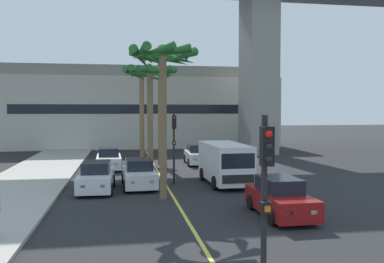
# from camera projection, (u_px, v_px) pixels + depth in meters

# --- Properties ---
(lane_stripe_center) EXTENTS (0.14, 56.00, 0.01)m
(lane_stripe_center) POSITION_uv_depth(u_px,v_px,m) (164.00, 182.00, 24.97)
(lane_stripe_center) COLOR #DBCC4C
(lane_stripe_center) RESTS_ON ground
(pier_building_backdrop) EXTENTS (31.28, 8.04, 9.20)m
(pier_building_backdrop) POSITION_uv_depth(u_px,v_px,m) (143.00, 108.00, 49.09)
(pier_building_backdrop) COLOR beige
(pier_building_backdrop) RESTS_ON ground
(car_queue_front) EXTENTS (1.94, 4.16, 1.56)m
(car_queue_front) POSITION_uv_depth(u_px,v_px,m) (139.00, 174.00, 23.17)
(car_queue_front) COLOR white
(car_queue_front) RESTS_ON ground
(car_queue_second) EXTENTS (1.92, 4.15, 1.56)m
(car_queue_second) POSITION_uv_depth(u_px,v_px,m) (109.00, 159.00, 30.12)
(car_queue_second) COLOR white
(car_queue_second) RESTS_ON ground
(car_queue_third) EXTENTS (1.93, 4.15, 1.56)m
(car_queue_third) POSITION_uv_depth(u_px,v_px,m) (96.00, 178.00, 22.02)
(car_queue_third) COLOR white
(car_queue_third) RESTS_ON ground
(car_queue_fourth) EXTENTS (1.86, 4.11, 1.56)m
(car_queue_fourth) POSITION_uv_depth(u_px,v_px,m) (280.00, 198.00, 16.85)
(car_queue_fourth) COLOR maroon
(car_queue_fourth) RESTS_ON ground
(car_queue_fifth) EXTENTS (1.95, 4.16, 1.56)m
(car_queue_fifth) POSITION_uv_depth(u_px,v_px,m) (197.00, 155.00, 33.07)
(car_queue_fifth) COLOR white
(car_queue_fifth) RESTS_ON ground
(delivery_van) EXTENTS (2.25, 5.29, 2.36)m
(delivery_van) POSITION_uv_depth(u_px,v_px,m) (225.00, 162.00, 24.00)
(delivery_van) COLOR white
(delivery_van) RESTS_ON ground
(traffic_light_median_near) EXTENTS (0.24, 0.37, 4.20)m
(traffic_light_median_near) POSITION_uv_depth(u_px,v_px,m) (265.00, 191.00, 8.09)
(traffic_light_median_near) COLOR black
(traffic_light_median_near) RESTS_ON ground
(traffic_light_median_far) EXTENTS (0.24, 0.37, 4.20)m
(traffic_light_median_far) POSITION_uv_depth(u_px,v_px,m) (174.00, 137.00, 24.06)
(traffic_light_median_far) COLOR black
(traffic_light_median_far) RESTS_ON ground
(palm_tree_near_median) EXTENTS (3.61, 3.58, 7.21)m
(palm_tree_near_median) POSITION_uv_depth(u_px,v_px,m) (150.00, 85.00, 26.90)
(palm_tree_near_median) COLOR brown
(palm_tree_near_median) RESTS_ON ground
(palm_tree_mid_median) EXTENTS (3.38, 3.46, 7.42)m
(palm_tree_mid_median) POSITION_uv_depth(u_px,v_px,m) (163.00, 68.00, 19.81)
(palm_tree_mid_median) COLOR brown
(palm_tree_mid_median) RESTS_ON ground
(palm_tree_far_median) EXTENTS (2.89, 2.89, 8.36)m
(palm_tree_far_median) POSITION_uv_depth(u_px,v_px,m) (142.00, 86.00, 37.69)
(palm_tree_far_median) COLOR brown
(palm_tree_far_median) RESTS_ON ground
(palm_tree_farthest_median) EXTENTS (3.23, 3.29, 8.95)m
(palm_tree_farthest_median) POSITION_uv_depth(u_px,v_px,m) (160.00, 73.00, 32.63)
(palm_tree_farthest_median) COLOR brown
(palm_tree_farthest_median) RESTS_ON ground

